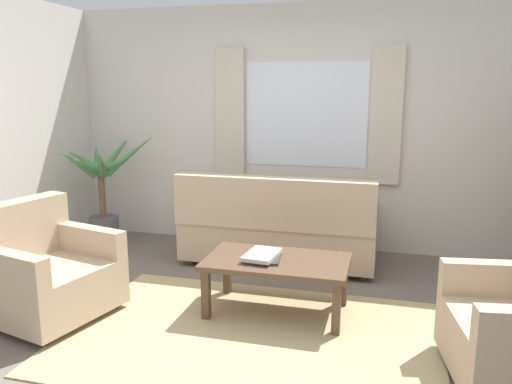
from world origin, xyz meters
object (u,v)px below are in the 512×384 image
Objects in this scene: coffee_table at (277,266)px; potted_plant at (104,191)px; couch at (278,228)px; armchair_left at (44,272)px; book_stack_on_table at (262,256)px.

potted_plant reaches higher than coffee_table.
coffee_table is at bearing -29.07° from potted_plant.
couch is at bearing 101.95° from coffee_table.
armchair_left is at bearing 47.65° from couch.
armchair_left reaches higher than book_stack_on_table.
armchair_left is 1.86m from potted_plant.
couch reaches higher than coffee_table.
coffee_table is 0.14m from book_stack_on_table.
book_stack_on_table is at bearing -163.51° from coffee_table.
coffee_table is 0.88× the size of potted_plant.
armchair_left is at bearing -163.29° from book_stack_on_table.
armchair_left is at bearing -163.31° from coffee_table.
potted_plant is at bearing 149.06° from book_stack_on_table.
coffee_table is at bearing 16.49° from book_stack_on_table.
coffee_table is at bearing -59.57° from armchair_left.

